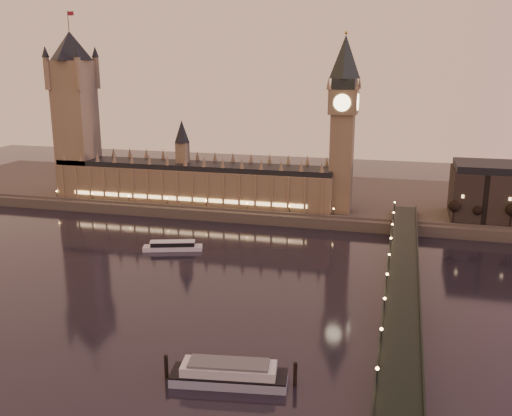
{
  "coord_description": "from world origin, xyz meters",
  "views": [
    {
      "loc": [
        89.15,
        -212.51,
        93.41
      ],
      "look_at": [
        24.48,
        35.0,
        27.5
      ],
      "focal_mm": 40.0,
      "sensor_mm": 36.0,
      "label": 1
    }
  ],
  "objects": [
    {
      "name": "bare_tree_1",
      "position": [
        132.3,
        109.0,
        14.72
      ],
      "size": [
        5.75,
        5.75,
        11.69
      ],
      "color": "black",
      "rests_on": "ground"
    },
    {
      "name": "westminster_bridge",
      "position": [
        91.61,
        0.0,
        5.52
      ],
      "size": [
        13.2,
        260.0,
        15.3
      ],
      "color": "black",
      "rests_on": "ground"
    },
    {
      "name": "moored_barge",
      "position": [
        42.86,
        -67.31,
        3.12
      ],
      "size": [
        39.91,
        14.69,
        7.39
      ],
      "rotation": [
        0.0,
        0.0,
        0.14
      ],
      "color": "#8A95B0",
      "rests_on": "ground"
    },
    {
      "name": "bare_tree_0",
      "position": [
        118.01,
        109.0,
        14.72
      ],
      "size": [
        5.75,
        5.75,
        11.69
      ],
      "color": "black",
      "rests_on": "ground"
    },
    {
      "name": "victoria_tower",
      "position": [
        -120.0,
        121.0,
        65.79
      ],
      "size": [
        31.68,
        31.68,
        118.0
      ],
      "color": "brown",
      "rests_on": "ground"
    },
    {
      "name": "far_embankment",
      "position": [
        30.0,
        165.0,
        3.0
      ],
      "size": [
        560.0,
        130.0,
        6.0
      ],
      "primitive_type": "cube",
      "color": "#423D35",
      "rests_on": "ground"
    },
    {
      "name": "bare_tree_2",
      "position": [
        146.59,
        109.0,
        14.72
      ],
      "size": [
        5.75,
        5.75,
        11.69
      ],
      "color": "black",
      "rests_on": "ground"
    },
    {
      "name": "palace_of_westminster",
      "position": [
        -40.12,
        120.99,
        21.71
      ],
      "size": [
        180.0,
        26.62,
        52.0
      ],
      "color": "brown",
      "rests_on": "ground"
    },
    {
      "name": "cruise_boat_a",
      "position": [
        -21.88,
        44.24,
        2.11
      ],
      "size": [
        30.46,
        15.1,
        4.78
      ],
      "rotation": [
        0.0,
        0.0,
        0.3
      ],
      "color": "silver",
      "rests_on": "ground"
    },
    {
      "name": "big_ben",
      "position": [
        53.99,
        120.99,
        63.95
      ],
      "size": [
        17.68,
        17.68,
        104.0
      ],
      "color": "brown",
      "rests_on": "ground"
    },
    {
      "name": "ground",
      "position": [
        0.0,
        0.0,
        0.0
      ],
      "size": [
        700.0,
        700.0,
        0.0
      ],
      "primitive_type": "plane",
      "color": "black",
      "rests_on": "ground"
    }
  ]
}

